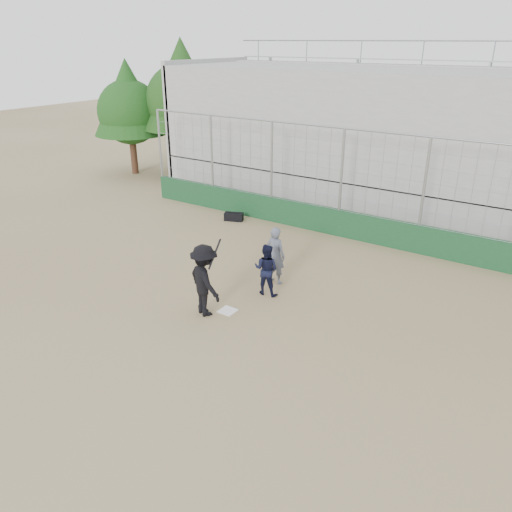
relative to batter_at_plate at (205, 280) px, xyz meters
The scene contains 10 objects.
ground 1.16m from the batter_at_plate, 44.64° to the left, with size 90.00×90.00×0.00m, color brown.
home_plate 1.15m from the batter_at_plate, 44.64° to the left, with size 0.44×0.44×0.02m, color white.
backstop 7.43m from the batter_at_plate, 86.74° to the left, with size 18.10×0.25×4.04m.
bleachers 12.52m from the batter_at_plate, 88.04° to the left, with size 20.25×6.70×6.98m.
tree_left 15.93m from the batter_at_plate, 132.81° to the left, with size 4.48×4.48×7.00m.
tree_right 16.64m from the batter_at_plate, 142.82° to the left, with size 3.84×3.84×6.00m.
batter_at_plate is the anchor object (origin of this frame).
catcher_crouched 2.06m from the batter_at_plate, 68.10° to the left, with size 0.81×0.66×1.07m.
umpire 2.74m from the batter_at_plate, 78.20° to the left, with size 0.65×0.43×1.62m, color #515867.
equipment_bag 7.65m from the batter_at_plate, 120.37° to the left, with size 0.83×0.58×0.37m.
Camera 1 is at (7.29, -9.51, 6.87)m, focal length 35.00 mm.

